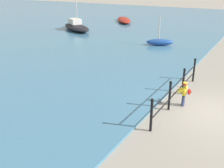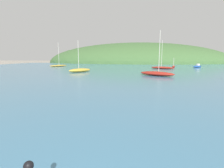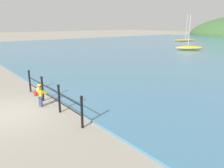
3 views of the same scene
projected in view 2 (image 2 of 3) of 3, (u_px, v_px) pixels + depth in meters
The scene contains 8 objects.
water at pixel (134, 70), 31.97m from camera, with size 80.00×60.00×0.10m, color teal.
far_hillside at pixel (136, 63), 70.96m from camera, with size 72.22×39.72×15.78m.
boat_green_fishing at pixel (58, 66), 41.57m from camera, with size 3.34×4.76×5.59m.
boat_twin_mast at pixel (157, 73), 21.59m from camera, with size 4.62×3.65×5.42m.
boat_far_right at pixel (162, 68), 33.70m from camera, with size 4.72×3.30×5.41m.
boat_far_left at pixel (80, 70), 26.58m from camera, with size 3.22×3.60×4.70m.
boat_blue_hull at pixel (173, 66), 37.87m from camera, with size 1.11×2.15×2.04m.
boat_mid_harbor at pixel (197, 66), 37.49m from camera, with size 2.39×1.93×0.81m.
Camera 2 is at (0.64, -0.24, 2.44)m, focal length 28.00 mm.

